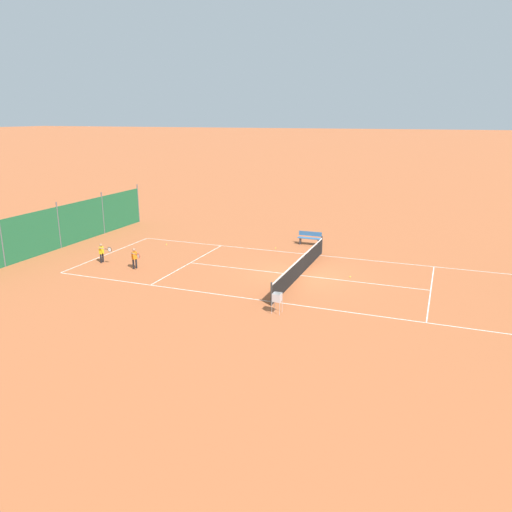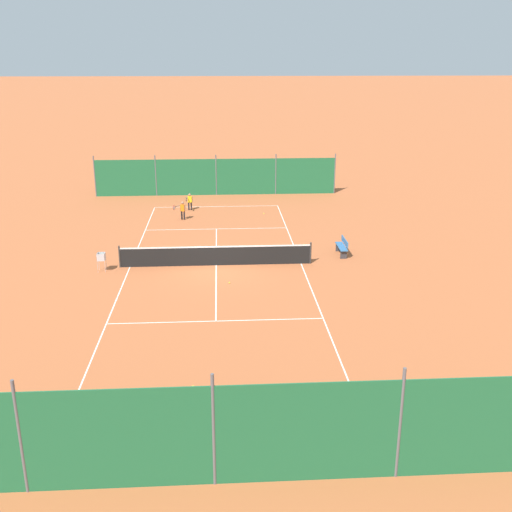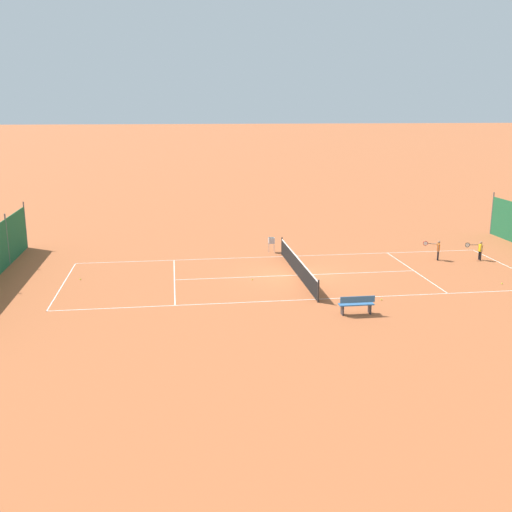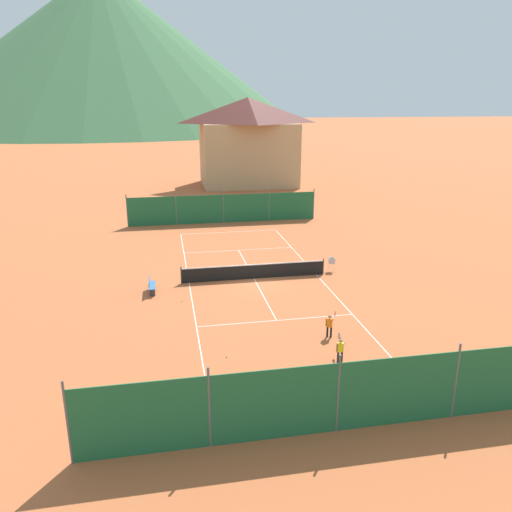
{
  "view_description": "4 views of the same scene",
  "coord_description": "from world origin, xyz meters",
  "px_view_note": "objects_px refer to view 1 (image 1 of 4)",
  "views": [
    {
      "loc": [
        23.72,
        6.64,
        7.96
      ],
      "look_at": [
        0.06,
        -2.43,
        0.81
      ],
      "focal_mm": 35.0,
      "sensor_mm": 36.0,
      "label": 1
    },
    {
      "loc": [
        -0.25,
        27.15,
        9.5
      ],
      "look_at": [
        -1.8,
        1.82,
        1.04
      ],
      "focal_mm": 42.0,
      "sensor_mm": 36.0,
      "label": 2
    },
    {
      "loc": [
        -29.59,
        6.32,
        8.54
      ],
      "look_at": [
        0.48,
        2.13,
        0.99
      ],
      "focal_mm": 42.0,
      "sensor_mm": 36.0,
      "label": 3
    },
    {
      "loc": [
        -5.37,
        -29.23,
        10.79
      ],
      "look_at": [
        0.22,
        0.49,
        1.34
      ],
      "focal_mm": 35.0,
      "sensor_mm": 36.0,
      "label": 4
    }
  ],
  "objects_px": {
    "tennis_net": "(301,266)",
    "tennis_ball_alley_left": "(167,244)",
    "courtside_bench": "(310,238)",
    "tennis_ball_near_corner": "(350,277)",
    "player_far_baseline": "(135,257)",
    "tennis_ball_by_net_right": "(276,248)",
    "ball_hopper": "(277,299)",
    "player_near_service": "(102,252)"
  },
  "relations": [
    {
      "from": "courtside_bench",
      "to": "player_far_baseline",
      "type": "bearing_deg",
      "value": -41.33
    },
    {
      "from": "player_near_service",
      "to": "ball_hopper",
      "type": "distance_m",
      "value": 12.08
    },
    {
      "from": "tennis_net",
      "to": "tennis_ball_near_corner",
      "type": "distance_m",
      "value": 2.58
    },
    {
      "from": "player_far_baseline",
      "to": "tennis_ball_alley_left",
      "type": "xyz_separation_m",
      "value": [
        -5.1,
        -1.12,
        -0.63
      ]
    },
    {
      "from": "tennis_ball_near_corner",
      "to": "tennis_net",
      "type": "bearing_deg",
      "value": -76.61
    },
    {
      "from": "ball_hopper",
      "to": "player_far_baseline",
      "type": "bearing_deg",
      "value": -109.45
    },
    {
      "from": "tennis_net",
      "to": "tennis_ball_near_corner",
      "type": "height_order",
      "value": "tennis_net"
    },
    {
      "from": "tennis_ball_by_net_right",
      "to": "courtside_bench",
      "type": "height_order",
      "value": "courtside_bench"
    },
    {
      "from": "tennis_ball_alley_left",
      "to": "courtside_bench",
      "type": "bearing_deg",
      "value": 111.29
    },
    {
      "from": "player_near_service",
      "to": "tennis_ball_by_net_right",
      "type": "relative_size",
      "value": 16.6
    },
    {
      "from": "player_far_baseline",
      "to": "tennis_ball_near_corner",
      "type": "height_order",
      "value": "player_far_baseline"
    },
    {
      "from": "player_near_service",
      "to": "tennis_ball_alley_left",
      "type": "height_order",
      "value": "player_near_service"
    },
    {
      "from": "tennis_net",
      "to": "courtside_bench",
      "type": "bearing_deg",
      "value": -169.11
    },
    {
      "from": "tennis_net",
      "to": "player_near_service",
      "type": "relative_size",
      "value": 8.38
    },
    {
      "from": "player_far_baseline",
      "to": "tennis_ball_alley_left",
      "type": "relative_size",
      "value": 17.17
    },
    {
      "from": "player_near_service",
      "to": "tennis_ball_near_corner",
      "type": "distance_m",
      "value": 13.69
    },
    {
      "from": "player_near_service",
      "to": "tennis_ball_by_net_right",
      "type": "bearing_deg",
      "value": 128.38
    },
    {
      "from": "player_far_baseline",
      "to": "tennis_ball_near_corner",
      "type": "bearing_deg",
      "value": 103.51
    },
    {
      "from": "tennis_net",
      "to": "tennis_ball_alley_left",
      "type": "xyz_separation_m",
      "value": [
        -3.02,
        -9.75,
        -0.47
      ]
    },
    {
      "from": "tennis_ball_near_corner",
      "to": "ball_hopper",
      "type": "xyz_separation_m",
      "value": [
        5.9,
        -1.94,
        0.62
      ]
    },
    {
      "from": "player_far_baseline",
      "to": "courtside_bench",
      "type": "bearing_deg",
      "value": 138.67
    },
    {
      "from": "player_far_baseline",
      "to": "tennis_ball_by_net_right",
      "type": "relative_size",
      "value": 17.17
    },
    {
      "from": "courtside_bench",
      "to": "tennis_ball_near_corner",
      "type": "bearing_deg",
      "value": 32.62
    },
    {
      "from": "tennis_ball_by_net_right",
      "to": "tennis_ball_alley_left",
      "type": "height_order",
      "value": "same"
    },
    {
      "from": "tennis_net",
      "to": "tennis_ball_by_net_right",
      "type": "distance_m",
      "value": 5.53
    },
    {
      "from": "tennis_ball_near_corner",
      "to": "ball_hopper",
      "type": "height_order",
      "value": "ball_hopper"
    },
    {
      "from": "tennis_ball_by_net_right",
      "to": "player_far_baseline",
      "type": "bearing_deg",
      "value": -40.17
    },
    {
      "from": "tennis_ball_by_net_right",
      "to": "tennis_ball_near_corner",
      "type": "relative_size",
      "value": 1.0
    },
    {
      "from": "ball_hopper",
      "to": "courtside_bench",
      "type": "relative_size",
      "value": 0.59
    },
    {
      "from": "tennis_ball_by_net_right",
      "to": "ball_hopper",
      "type": "distance_m",
      "value": 10.57
    },
    {
      "from": "tennis_ball_alley_left",
      "to": "courtside_bench",
      "type": "height_order",
      "value": "courtside_bench"
    },
    {
      "from": "tennis_net",
      "to": "player_near_service",
      "type": "distance_m",
      "value": 11.15
    },
    {
      "from": "tennis_net",
      "to": "ball_hopper",
      "type": "relative_size",
      "value": 10.31
    },
    {
      "from": "ball_hopper",
      "to": "courtside_bench",
      "type": "bearing_deg",
      "value": -171.49
    },
    {
      "from": "tennis_ball_alley_left",
      "to": "tennis_ball_near_corner",
      "type": "xyz_separation_m",
      "value": [
        2.44,
        12.21,
        0.0
      ]
    },
    {
      "from": "tennis_net",
      "to": "tennis_ball_near_corner",
      "type": "xyz_separation_m",
      "value": [
        -0.59,
        2.46,
        -0.47
      ]
    },
    {
      "from": "player_far_baseline",
      "to": "tennis_ball_alley_left",
      "type": "height_order",
      "value": "player_far_baseline"
    },
    {
      "from": "player_far_baseline",
      "to": "tennis_ball_alley_left",
      "type": "bearing_deg",
      "value": -167.62
    },
    {
      "from": "player_far_baseline",
      "to": "tennis_ball_alley_left",
      "type": "distance_m",
      "value": 5.26
    },
    {
      "from": "tennis_ball_by_net_right",
      "to": "tennis_net",
      "type": "bearing_deg",
      "value": 32.23
    },
    {
      "from": "player_far_baseline",
      "to": "tennis_net",
      "type": "bearing_deg",
      "value": 103.54
    },
    {
      "from": "tennis_net",
      "to": "courtside_bench",
      "type": "height_order",
      "value": "tennis_net"
    }
  ]
}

